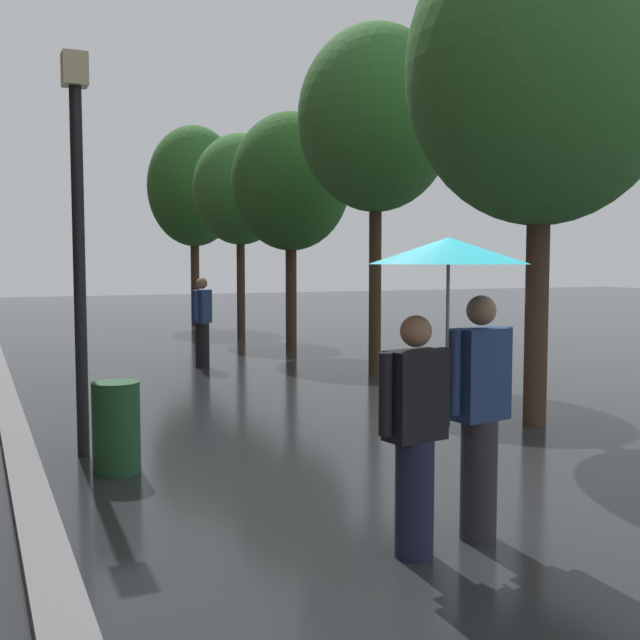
{
  "coord_description": "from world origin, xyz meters",
  "views": [
    {
      "loc": [
        -3.58,
        -4.63,
        1.97
      ],
      "look_at": [
        -0.26,
        2.76,
        1.35
      ],
      "focal_mm": 43.55,
      "sensor_mm": 36.0,
      "label": 1
    }
  ],
  "objects_px": {
    "street_tree_4": "(194,187)",
    "couple_under_umbrella": "(449,347)",
    "street_tree_1": "(376,120)",
    "street_tree_2": "(291,182)",
    "street_tree_3": "(240,190)",
    "pedestrian_walking_midground": "(202,322)",
    "street_tree_0": "(542,69)",
    "street_lamp_post": "(78,222)",
    "litter_bin": "(116,427)"
  },
  "relations": [
    {
      "from": "street_tree_1",
      "to": "pedestrian_walking_midground",
      "type": "bearing_deg",
      "value": 138.65
    },
    {
      "from": "street_tree_1",
      "to": "street_lamp_post",
      "type": "xyz_separation_m",
      "value": [
        -5.33,
        -3.7,
        -1.99
      ]
    },
    {
      "from": "pedestrian_walking_midground",
      "to": "street_tree_3",
      "type": "bearing_deg",
      "value": 64.4
    },
    {
      "from": "street_tree_2",
      "to": "street_tree_3",
      "type": "bearing_deg",
      "value": 89.44
    },
    {
      "from": "couple_under_umbrella",
      "to": "street_lamp_post",
      "type": "relative_size",
      "value": 0.53
    },
    {
      "from": "street_tree_2",
      "to": "litter_bin",
      "type": "bearing_deg",
      "value": -121.74
    },
    {
      "from": "street_tree_2",
      "to": "couple_under_umbrella",
      "type": "height_order",
      "value": "street_tree_2"
    },
    {
      "from": "street_lamp_post",
      "to": "street_tree_2",
      "type": "bearing_deg",
      "value": 54.66
    },
    {
      "from": "street_tree_4",
      "to": "street_lamp_post",
      "type": "bearing_deg",
      "value": -109.19
    },
    {
      "from": "street_tree_2",
      "to": "pedestrian_walking_midground",
      "type": "xyz_separation_m",
      "value": [
        -2.44,
        -1.64,
        -2.79
      ]
    },
    {
      "from": "pedestrian_walking_midground",
      "to": "couple_under_umbrella",
      "type": "bearing_deg",
      "value": -95.55
    },
    {
      "from": "couple_under_umbrella",
      "to": "litter_bin",
      "type": "relative_size",
      "value": 2.5
    },
    {
      "from": "street_tree_3",
      "to": "pedestrian_walking_midground",
      "type": "xyz_separation_m",
      "value": [
        -2.47,
        -5.16,
        -2.92
      ]
    },
    {
      "from": "street_lamp_post",
      "to": "litter_bin",
      "type": "relative_size",
      "value": 4.7
    },
    {
      "from": "street_tree_4",
      "to": "pedestrian_walking_midground",
      "type": "distance_m",
      "value": 9.96
    },
    {
      "from": "street_tree_4",
      "to": "street_tree_1",
      "type": "bearing_deg",
      "value": -89.36
    },
    {
      "from": "couple_under_umbrella",
      "to": "street_lamp_post",
      "type": "bearing_deg",
      "value": 118.28
    },
    {
      "from": "street_tree_2",
      "to": "pedestrian_walking_midground",
      "type": "distance_m",
      "value": 4.05
    },
    {
      "from": "street_tree_0",
      "to": "street_tree_2",
      "type": "relative_size",
      "value": 1.18
    },
    {
      "from": "street_tree_2",
      "to": "street_tree_4",
      "type": "height_order",
      "value": "street_tree_4"
    },
    {
      "from": "street_tree_1",
      "to": "street_tree_3",
      "type": "bearing_deg",
      "value": 89.84
    },
    {
      "from": "street_tree_4",
      "to": "couple_under_umbrella",
      "type": "distance_m",
      "value": 19.07
    },
    {
      "from": "street_tree_1",
      "to": "street_tree_3",
      "type": "xyz_separation_m",
      "value": [
        0.02,
        7.32,
        -0.57
      ]
    },
    {
      "from": "pedestrian_walking_midground",
      "to": "street_lamp_post",
      "type": "bearing_deg",
      "value": -116.15
    },
    {
      "from": "street_tree_1",
      "to": "couple_under_umbrella",
      "type": "bearing_deg",
      "value": -114.71
    },
    {
      "from": "street_tree_2",
      "to": "street_tree_3",
      "type": "xyz_separation_m",
      "value": [
        0.03,
        3.52,
        0.13
      ]
    },
    {
      "from": "street_lamp_post",
      "to": "pedestrian_walking_midground",
      "type": "bearing_deg",
      "value": 63.85
    },
    {
      "from": "street_tree_1",
      "to": "street_tree_4",
      "type": "distance_m",
      "value": 11.25
    },
    {
      "from": "street_tree_3",
      "to": "litter_bin",
      "type": "xyz_separation_m",
      "value": [
        -5.15,
        -11.79,
        -3.34
      ]
    },
    {
      "from": "street_lamp_post",
      "to": "pedestrian_walking_midground",
      "type": "height_order",
      "value": "street_lamp_post"
    },
    {
      "from": "couple_under_umbrella",
      "to": "street_tree_1",
      "type": "bearing_deg",
      "value": 65.29
    },
    {
      "from": "street_tree_4",
      "to": "pedestrian_walking_midground",
      "type": "xyz_separation_m",
      "value": [
        -2.33,
        -9.09,
        -3.33
      ]
    },
    {
      "from": "street_tree_4",
      "to": "litter_bin",
      "type": "height_order",
      "value": "street_tree_4"
    },
    {
      "from": "street_tree_0",
      "to": "couple_under_umbrella",
      "type": "height_order",
      "value": "street_tree_0"
    },
    {
      "from": "street_tree_0",
      "to": "street_lamp_post",
      "type": "bearing_deg",
      "value": 172.43
    },
    {
      "from": "street_tree_0",
      "to": "street_tree_2",
      "type": "height_order",
      "value": "street_tree_0"
    },
    {
      "from": "street_tree_1",
      "to": "litter_bin",
      "type": "distance_m",
      "value": 7.85
    },
    {
      "from": "street_tree_0",
      "to": "street_tree_3",
      "type": "xyz_separation_m",
      "value": [
        0.2,
        11.71,
        -0.43
      ]
    },
    {
      "from": "pedestrian_walking_midground",
      "to": "street_tree_2",
      "type": "bearing_deg",
      "value": 33.89
    },
    {
      "from": "street_tree_4",
      "to": "couple_under_umbrella",
      "type": "bearing_deg",
      "value": -99.92
    },
    {
      "from": "street_tree_4",
      "to": "street_tree_2",
      "type": "bearing_deg",
      "value": -89.14
    },
    {
      "from": "street_tree_1",
      "to": "street_tree_2",
      "type": "distance_m",
      "value": 3.86
    },
    {
      "from": "street_tree_2",
      "to": "street_lamp_post",
      "type": "xyz_separation_m",
      "value": [
        -5.32,
        -7.5,
        -1.28
      ]
    },
    {
      "from": "couple_under_umbrella",
      "to": "street_tree_3",
      "type": "bearing_deg",
      "value": 76.95
    },
    {
      "from": "street_tree_2",
      "to": "street_tree_4",
      "type": "bearing_deg",
      "value": 90.86
    },
    {
      "from": "couple_under_umbrella",
      "to": "litter_bin",
      "type": "height_order",
      "value": "couple_under_umbrella"
    },
    {
      "from": "street_tree_2",
      "to": "couple_under_umbrella",
      "type": "distance_m",
      "value": 11.84
    },
    {
      "from": "litter_bin",
      "to": "pedestrian_walking_midground",
      "type": "distance_m",
      "value": 7.16
    },
    {
      "from": "street_tree_3",
      "to": "litter_bin",
      "type": "height_order",
      "value": "street_tree_3"
    },
    {
      "from": "street_tree_2",
      "to": "street_tree_4",
      "type": "distance_m",
      "value": 7.47
    }
  ]
}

